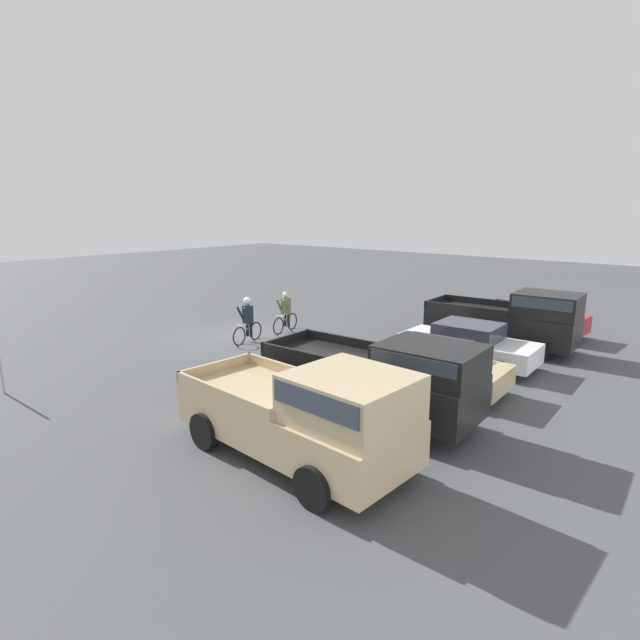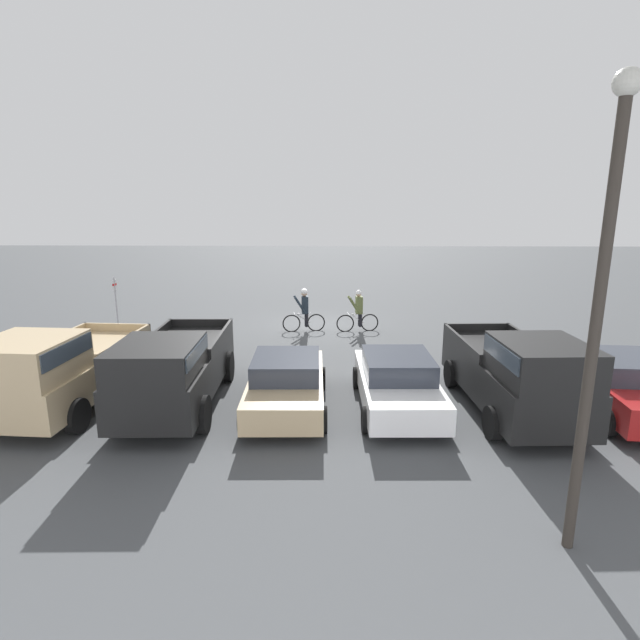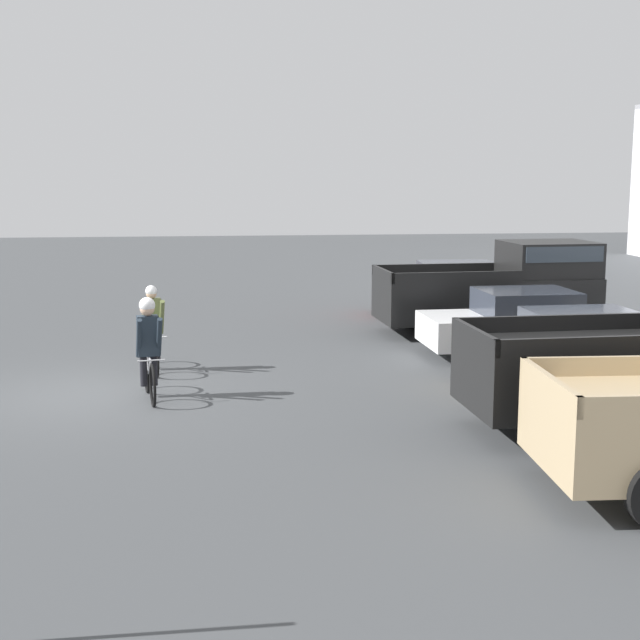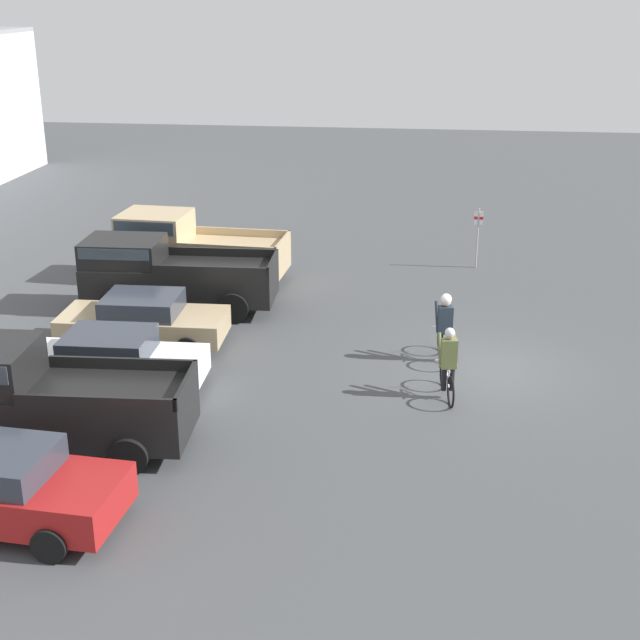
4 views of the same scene
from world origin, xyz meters
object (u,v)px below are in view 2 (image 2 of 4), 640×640
object	(u,v)px
cyclist_1	(358,311)
fire_lane_sign	(115,296)
pickup_truck_1	(174,368)
pickup_truck_0	(517,373)
sedan_0	(623,384)
sedan_1	(397,382)
sedan_2	(287,383)
pickup_truck_2	(59,369)
cyclist_0	(304,309)
lamppost	(600,291)

from	to	relation	value
cyclist_1	fire_lane_sign	world-z (taller)	fire_lane_sign
pickup_truck_1	cyclist_1	size ratio (longest dim) A/B	3.21
pickup_truck_1	cyclist_1	bearing A→B (deg)	-121.77
pickup_truck_0	sedan_0	bearing A→B (deg)	-172.22
sedan_1	pickup_truck_1	size ratio (longest dim) A/B	0.79
pickup_truck_0	sedan_2	bearing A→B (deg)	-3.68
pickup_truck_1	pickup_truck_2	xyz separation A→B (m)	(2.84, 0.12, 0.01)
pickup_truck_0	pickup_truck_2	world-z (taller)	pickup_truck_0
sedan_1	cyclist_0	size ratio (longest dim) A/B	2.46
pickup_truck_1	cyclist_0	xyz separation A→B (m)	(-2.81, -8.01, -0.20)
pickup_truck_0	pickup_truck_2	distance (m)	11.25
sedan_2	pickup_truck_0	bearing A→B (deg)	176.32
pickup_truck_2	fire_lane_sign	world-z (taller)	pickup_truck_2
sedan_0	pickup_truck_2	distance (m)	14.04
cyclist_0	cyclist_1	xyz separation A→B (m)	(-2.19, -0.07, -0.07)
pickup_truck_1	lamppost	bearing A→B (deg)	146.67
pickup_truck_0	cyclist_1	size ratio (longest dim) A/B	3.10
sedan_0	lamppost	size ratio (longest dim) A/B	0.68
pickup_truck_1	sedan_0	bearing A→B (deg)	-179.06
pickup_truck_0	cyclist_1	xyz separation A→B (m)	(3.41, -8.27, -0.29)
sedan_0	fire_lane_sign	bearing A→B (deg)	-28.41
sedan_2	cyclist_1	size ratio (longest dim) A/B	2.52
sedan_0	pickup_truck_0	xyz separation A→B (m)	(2.78, 0.38, 0.41)
cyclist_1	sedan_1	bearing A→B (deg)	94.28
sedan_1	sedan_2	distance (m)	2.80
pickup_truck_1	fire_lane_sign	world-z (taller)	pickup_truck_1
pickup_truck_0	fire_lane_sign	world-z (taller)	pickup_truck_0
pickup_truck_2	sedan_2	bearing A→B (deg)	-177.12
cyclist_0	pickup_truck_2	bearing A→B (deg)	55.16
sedan_2	sedan_0	bearing A→B (deg)	-179.88
pickup_truck_2	pickup_truck_1	bearing A→B (deg)	-177.63
sedan_0	sedan_1	xyz separation A→B (m)	(5.60, -0.07, -0.02)
sedan_1	lamppost	xyz separation A→B (m)	(-1.96, 5.22, 3.26)
pickup_truck_1	lamppost	world-z (taller)	lamppost
pickup_truck_0	fire_lane_sign	distance (m)	16.63
sedan_0	fire_lane_sign	distance (m)	18.82
pickup_truck_1	lamppost	xyz separation A→B (m)	(-7.55, 4.96, 2.85)
sedan_0	lamppost	xyz separation A→B (m)	(3.64, 5.15, 3.24)
sedan_0	pickup_truck_1	size ratio (longest dim) A/B	0.83
sedan_0	pickup_truck_0	bearing A→B (deg)	7.78
lamppost	sedan_0	bearing A→B (deg)	-125.24
cyclist_0	fire_lane_sign	world-z (taller)	fire_lane_sign
sedan_0	sedan_2	distance (m)	8.40
pickup_truck_0	lamppost	world-z (taller)	lamppost
pickup_truck_0	sedan_1	world-z (taller)	pickup_truck_0
sedan_0	fire_lane_sign	xyz separation A→B (m)	(16.55, -8.95, 0.51)
pickup_truck_2	fire_lane_sign	bearing A→B (deg)	-74.77
pickup_truck_0	sedan_2	world-z (taller)	pickup_truck_0
cyclist_0	fire_lane_sign	bearing A→B (deg)	-7.86
sedan_2	fire_lane_sign	bearing A→B (deg)	-47.75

